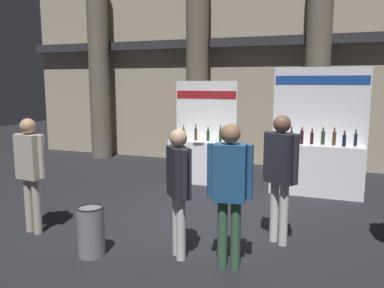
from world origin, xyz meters
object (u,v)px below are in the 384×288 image
at_px(trash_bin, 91,231).
at_px(exhibitor_booth_1, 317,163).
at_px(visitor_2, 230,183).
at_px(visitor_6, 179,182).
at_px(visitor_0, 30,165).
at_px(exhibitor_booth_0, 202,157).
at_px(visitor_5, 281,166).

bearing_deg(trash_bin, exhibitor_booth_1, 57.82).
relative_size(visitor_2, visitor_6, 1.06).
height_order(exhibitor_booth_1, visitor_6, exhibitor_booth_1).
bearing_deg(visitor_0, trash_bin, 171.03).
relative_size(exhibitor_booth_0, visitor_6, 1.36).
bearing_deg(exhibitor_booth_1, exhibitor_booth_0, 177.74).
bearing_deg(trash_bin, visitor_2, 8.72).
height_order(exhibitor_booth_0, visitor_5, exhibitor_booth_0).
distance_m(visitor_2, visitor_5, 1.10).
relative_size(exhibitor_booth_0, visitor_5, 1.26).
xyz_separation_m(trash_bin, visitor_6, (1.10, 0.36, 0.67)).
bearing_deg(visitor_0, exhibitor_booth_0, -102.25).
distance_m(exhibitor_booth_1, visitor_2, 3.95).
height_order(exhibitor_booth_0, visitor_0, exhibitor_booth_0).
relative_size(visitor_2, visitor_5, 0.98).
distance_m(exhibitor_booth_0, visitor_5, 3.70).
relative_size(exhibitor_booth_1, visitor_2, 1.44).
xyz_separation_m(exhibitor_booth_0, exhibitor_booth_1, (2.51, -0.10, 0.06)).
bearing_deg(visitor_5, exhibitor_booth_1, -61.75).
bearing_deg(exhibitor_booth_0, visitor_2, -66.57).
xyz_separation_m(visitor_2, visitor_5, (0.46, 1.00, 0.03)).
xyz_separation_m(exhibitor_booth_0, visitor_0, (-1.38, -3.84, 0.47)).
bearing_deg(visitor_6, exhibitor_booth_0, -24.95).
xyz_separation_m(trash_bin, visitor_2, (1.79, 0.28, 0.75)).
relative_size(exhibitor_booth_0, exhibitor_booth_1, 0.89).
relative_size(trash_bin, visitor_6, 0.39).
bearing_deg(visitor_6, exhibitor_booth_1, -61.35).
bearing_deg(visitor_2, trash_bin, 0.29).
relative_size(exhibitor_booth_1, visitor_5, 1.41).
bearing_deg(exhibitor_booth_0, trash_bin, -91.13).
xyz_separation_m(visitor_0, visitor_2, (3.09, -0.11, 0.04)).
bearing_deg(exhibitor_booth_0, visitor_6, -75.23).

